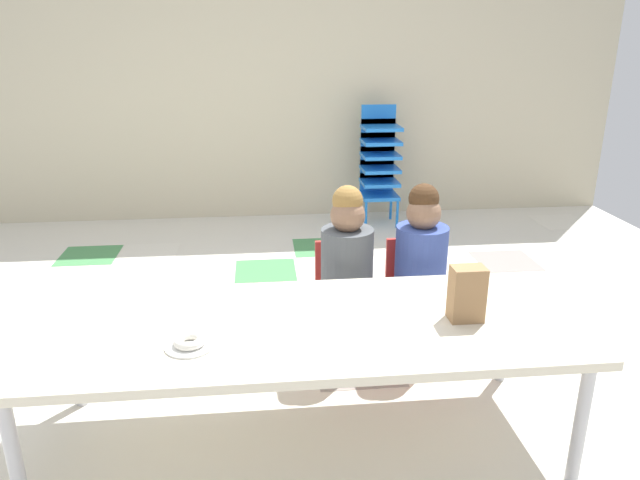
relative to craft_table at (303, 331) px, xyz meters
The scene contains 9 objects.
ground_plane 0.77m from the craft_table, 103.07° to the left, with size 6.57×5.57×0.02m.
back_wall 3.42m from the craft_table, 92.23° to the left, with size 6.57×0.10×2.62m, color beige.
craft_table is the anchor object (origin of this frame).
seated_child_near_camera 0.69m from the craft_table, 67.24° to the left, with size 0.32×0.32×0.92m.
seated_child_middle_seat 0.91m from the craft_table, 44.80° to the left, with size 0.34×0.34×0.92m.
kid_chair_blue_stack 3.09m from the craft_table, 73.01° to the left, with size 0.32×0.30×1.04m.
paper_bag_brown 0.65m from the craft_table, ahead, with size 0.13×0.09×0.22m, color #9E754C.
paper_plate_near_edge 0.45m from the craft_table, 160.56° to the right, with size 0.18×0.18×0.01m, color white.
donut_powdered_on_plate 0.45m from the craft_table, 160.56° to the right, with size 0.12×0.12×0.03m, color white.
Camera 1 is at (-0.02, -2.59, 1.59)m, focal length 32.87 mm.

